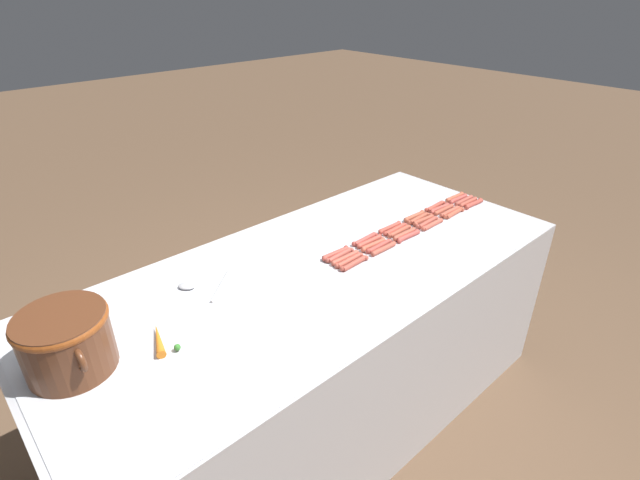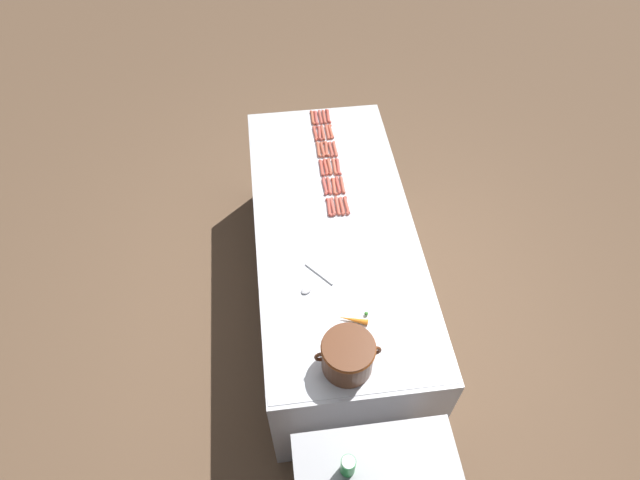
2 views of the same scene
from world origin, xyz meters
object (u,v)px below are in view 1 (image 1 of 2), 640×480
at_px(hot_dog_25, 435,206).
at_px(hot_dog_27, 390,227).
at_px(hot_dog_12, 464,200).
at_px(hot_dog_13, 444,210).
at_px(hot_dog_6, 468,202).
at_px(serving_spoon, 198,286).
at_px(hot_dog_9, 404,234).
at_px(hot_dog_15, 399,231).
at_px(hot_dog_24, 455,197).
at_px(hot_dog_7, 450,211).
at_px(hot_dog_8, 427,223).
at_px(hot_dog_14, 423,220).
at_px(hot_dog_2, 432,224).
at_px(hot_dog_11, 349,260).
at_px(hot_dog_23, 340,255).
at_px(hot_dog_28, 365,239).
at_px(hot_dog_1, 454,213).
at_px(hot_dog_20, 418,218).
at_px(hot_dog_17, 345,258).
at_px(hot_dog_29, 336,253).
at_px(hot_dog_18, 458,199).
at_px(hot_dog_22, 369,241).
at_px(hot_dog_4, 384,249).
at_px(hot_dog_21, 395,229).
at_px(hot_dog_0, 474,204).
at_px(hot_dog_3, 408,236).
at_px(hot_dog_5, 354,263).
at_px(hot_dog_16, 373,245).
at_px(carrot, 160,340).
at_px(bean_pot, 66,339).
at_px(hot_dog_19, 439,208).
at_px(hot_dog_10, 379,246).

bearing_deg(hot_dog_25, hot_dog_27, 89.98).
xyz_separation_m(hot_dog_12, hot_dog_13, (0.00, 0.18, 0.00)).
bearing_deg(hot_dog_6, hot_dog_12, -4.59).
bearing_deg(serving_spoon, hot_dog_25, -98.00).
distance_m(hot_dog_9, hot_dog_15, 0.03).
relative_size(hot_dog_13, hot_dog_24, 1.00).
xyz_separation_m(hot_dog_7, hot_dog_25, (0.09, 0.00, 0.00)).
height_order(hot_dog_8, hot_dog_14, same).
distance_m(hot_dog_2, hot_dog_11, 0.55).
bearing_deg(serving_spoon, hot_dog_7, -101.80).
distance_m(hot_dog_11, hot_dog_23, 0.06).
relative_size(hot_dog_11, hot_dog_25, 1.00).
height_order(hot_dog_14, hot_dog_28, same).
xyz_separation_m(hot_dog_1, hot_dog_9, (0.03, 0.37, 0.00)).
bearing_deg(hot_dog_2, hot_dog_20, -2.38).
distance_m(hot_dog_17, hot_dog_29, 0.06).
distance_m(hot_dog_20, hot_dog_23, 0.55).
distance_m(hot_dog_18, hot_dog_22, 0.72).
height_order(hot_dog_4, hot_dog_27, same).
bearing_deg(hot_dog_21, hot_dog_7, -99.45).
bearing_deg(hot_dog_0, hot_dog_3, 89.59).
relative_size(hot_dog_7, hot_dog_14, 1.00).
height_order(hot_dog_0, hot_dog_24, same).
distance_m(hot_dog_27, hot_dog_29, 0.37).
height_order(hot_dog_5, hot_dog_14, same).
distance_m(hot_dog_16, hot_dog_20, 0.37).
relative_size(hot_dog_0, hot_dog_6, 1.00).
xyz_separation_m(hot_dog_27, hot_dog_29, (-0.00, 0.37, 0.00)).
relative_size(hot_dog_12, hot_dog_24, 1.00).
distance_m(hot_dog_4, carrot, 1.04).
relative_size(hot_dog_20, bean_pot, 0.47).
bearing_deg(hot_dog_1, hot_dog_3, 90.00).
height_order(hot_dog_9, hot_dog_11, same).
bearing_deg(hot_dog_14, hot_dog_19, -81.11).
height_order(hot_dog_6, hot_dog_17, same).
relative_size(hot_dog_22, serving_spoon, 0.71).
bearing_deg(hot_dog_6, serving_spoon, 79.60).
distance_m(hot_dog_18, hot_dog_19, 0.18).
bearing_deg(hot_dog_1, hot_dog_17, 85.47).
xyz_separation_m(hot_dog_24, hot_dog_25, (0.00, 0.18, 0.00)).
relative_size(hot_dog_19, hot_dog_23, 1.00).
distance_m(hot_dog_14, bean_pot, 1.67).
xyz_separation_m(hot_dog_10, bean_pot, (0.14, 1.29, 0.10)).
height_order(hot_dog_19, serving_spoon, hot_dog_19).
bearing_deg(hot_dog_4, hot_dog_15, -71.68).
bearing_deg(hot_dog_1, carrot, 86.65).
distance_m(hot_dog_13, hot_dog_29, 0.74).
relative_size(hot_dog_11, hot_dog_14, 1.00).
distance_m(hot_dog_18, hot_dog_20, 0.36).
bearing_deg(hot_dog_5, hot_dog_18, -84.44).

